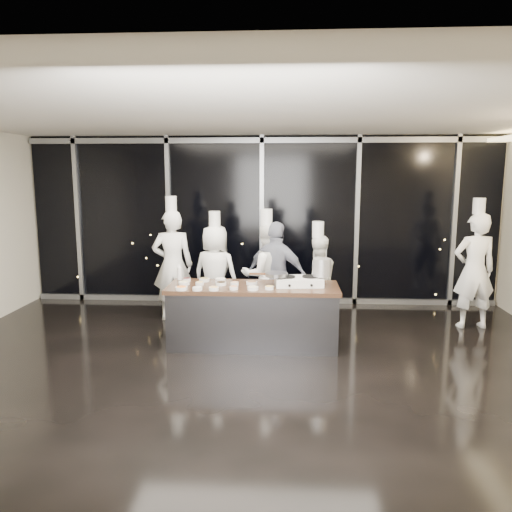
{
  "coord_description": "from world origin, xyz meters",
  "views": [
    {
      "loc": [
        0.47,
        -6.1,
        2.51
      ],
      "look_at": [
        0.02,
        1.2,
        1.28
      ],
      "focal_mm": 35.0,
      "sensor_mm": 36.0,
      "label": 1
    }
  ],
  "objects_px": {
    "demo_counter": "(253,315)",
    "chef_right": "(317,281)",
    "frying_pan": "(276,274)",
    "chef_center": "(266,274)",
    "chef_far_left": "(173,264)",
    "chef_side": "(474,270)",
    "chef_left": "(215,273)",
    "stove": "(299,281)",
    "guest": "(277,276)",
    "stock_pot": "(322,267)"
  },
  "relations": [
    {
      "from": "frying_pan",
      "to": "chef_far_left",
      "type": "relative_size",
      "value": 0.27
    },
    {
      "from": "demo_counter",
      "to": "guest",
      "type": "xyz_separation_m",
      "value": [
        0.32,
        0.86,
        0.42
      ]
    },
    {
      "from": "demo_counter",
      "to": "frying_pan",
      "type": "relative_size",
      "value": 4.37
    },
    {
      "from": "chef_center",
      "to": "chef_side",
      "type": "relative_size",
      "value": 0.91
    },
    {
      "from": "chef_left",
      "to": "guest",
      "type": "height_order",
      "value": "chef_left"
    },
    {
      "from": "stock_pot",
      "to": "chef_right",
      "type": "bearing_deg",
      "value": 90.3
    },
    {
      "from": "chef_left",
      "to": "guest",
      "type": "bearing_deg",
      "value": -178.79
    },
    {
      "from": "stock_pot",
      "to": "chef_center",
      "type": "height_order",
      "value": "chef_center"
    },
    {
      "from": "chef_center",
      "to": "chef_right",
      "type": "relative_size",
      "value": 1.11
    },
    {
      "from": "chef_far_left",
      "to": "stock_pot",
      "type": "bearing_deg",
      "value": 144.76
    },
    {
      "from": "chef_far_left",
      "to": "chef_left",
      "type": "relative_size",
      "value": 1.13
    },
    {
      "from": "chef_far_left",
      "to": "chef_side",
      "type": "height_order",
      "value": "chef_far_left"
    },
    {
      "from": "stock_pot",
      "to": "chef_left",
      "type": "distance_m",
      "value": 2.05
    },
    {
      "from": "chef_side",
      "to": "chef_left",
      "type": "bearing_deg",
      "value": -7.2
    },
    {
      "from": "chef_left",
      "to": "chef_right",
      "type": "relative_size",
      "value": 1.08
    },
    {
      "from": "guest",
      "to": "chef_side",
      "type": "height_order",
      "value": "chef_side"
    },
    {
      "from": "chef_center",
      "to": "stock_pot",
      "type": "bearing_deg",
      "value": 117.61
    },
    {
      "from": "stove",
      "to": "chef_center",
      "type": "distance_m",
      "value": 1.08
    },
    {
      "from": "stove",
      "to": "chef_side",
      "type": "distance_m",
      "value": 3.04
    },
    {
      "from": "stove",
      "to": "frying_pan",
      "type": "distance_m",
      "value": 0.35
    },
    {
      "from": "stock_pot",
      "to": "chef_far_left",
      "type": "height_order",
      "value": "chef_far_left"
    },
    {
      "from": "chef_side",
      "to": "chef_center",
      "type": "bearing_deg",
      "value": -4.4
    },
    {
      "from": "demo_counter",
      "to": "frying_pan",
      "type": "xyz_separation_m",
      "value": [
        0.33,
        0.0,
        0.61
      ]
    },
    {
      "from": "frying_pan",
      "to": "chef_left",
      "type": "bearing_deg",
      "value": 125.99
    },
    {
      "from": "stock_pot",
      "to": "chef_side",
      "type": "height_order",
      "value": "chef_side"
    },
    {
      "from": "frying_pan",
      "to": "chef_center",
      "type": "xyz_separation_m",
      "value": [
        -0.18,
        0.99,
        -0.21
      ]
    },
    {
      "from": "chef_right",
      "to": "chef_side",
      "type": "relative_size",
      "value": 0.82
    },
    {
      "from": "chef_left",
      "to": "chef_side",
      "type": "xyz_separation_m",
      "value": [
        4.22,
        -0.07,
        0.12
      ]
    },
    {
      "from": "stove",
      "to": "chef_far_left",
      "type": "xyz_separation_m",
      "value": [
        -2.12,
        1.23,
        -0.0
      ]
    },
    {
      "from": "stove",
      "to": "chef_center",
      "type": "relative_size",
      "value": 0.37
    },
    {
      "from": "stock_pot",
      "to": "guest",
      "type": "bearing_deg",
      "value": 129.56
    },
    {
      "from": "stock_pot",
      "to": "chef_right",
      "type": "height_order",
      "value": "chef_right"
    },
    {
      "from": "chef_left",
      "to": "guest",
      "type": "xyz_separation_m",
      "value": [
        1.04,
        -0.31,
        0.03
      ]
    },
    {
      "from": "demo_counter",
      "to": "chef_right",
      "type": "relative_size",
      "value": 1.42
    },
    {
      "from": "guest",
      "to": "chef_right",
      "type": "bearing_deg",
      "value": -146.3
    },
    {
      "from": "demo_counter",
      "to": "stock_pot",
      "type": "distance_m",
      "value": 1.22
    },
    {
      "from": "stove",
      "to": "frying_pan",
      "type": "relative_size",
      "value": 1.26
    },
    {
      "from": "demo_counter",
      "to": "chef_center",
      "type": "height_order",
      "value": "chef_center"
    },
    {
      "from": "guest",
      "to": "chef_right",
      "type": "distance_m",
      "value": 0.68
    },
    {
      "from": "chef_far_left",
      "to": "chef_side",
      "type": "xyz_separation_m",
      "value": [
        4.97,
        -0.17,
        -0.0
      ]
    },
    {
      "from": "frying_pan",
      "to": "chef_left",
      "type": "height_order",
      "value": "chef_left"
    },
    {
      "from": "demo_counter",
      "to": "guest",
      "type": "bearing_deg",
      "value": 69.5
    },
    {
      "from": "frying_pan",
      "to": "stock_pot",
      "type": "height_order",
      "value": "stock_pot"
    },
    {
      "from": "demo_counter",
      "to": "chef_side",
      "type": "distance_m",
      "value": 3.71
    },
    {
      "from": "stock_pot",
      "to": "chef_side",
      "type": "distance_m",
      "value": 2.73
    },
    {
      "from": "guest",
      "to": "chef_side",
      "type": "relative_size",
      "value": 0.82
    },
    {
      "from": "frying_pan",
      "to": "chef_center",
      "type": "bearing_deg",
      "value": 94.33
    },
    {
      "from": "demo_counter",
      "to": "frying_pan",
      "type": "height_order",
      "value": "frying_pan"
    },
    {
      "from": "stock_pot",
      "to": "guest",
      "type": "distance_m",
      "value": 1.08
    },
    {
      "from": "demo_counter",
      "to": "chef_right",
      "type": "xyz_separation_m",
      "value": [
        0.98,
        1.0,
        0.31
      ]
    }
  ]
}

